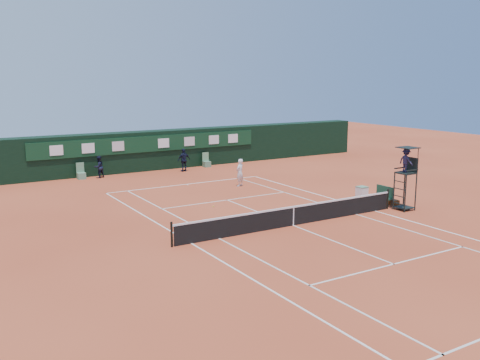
% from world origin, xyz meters
% --- Properties ---
extents(ground, '(90.00, 90.00, 0.00)m').
position_xyz_m(ground, '(0.00, 0.00, 0.00)').
color(ground, '#C24E2D').
rests_on(ground, ground).
extents(court_lines, '(11.05, 23.85, 0.01)m').
position_xyz_m(court_lines, '(0.00, 0.00, 0.01)').
color(court_lines, white).
rests_on(court_lines, ground).
extents(tennis_net, '(12.90, 0.10, 1.10)m').
position_xyz_m(tennis_net, '(0.00, 0.00, 0.51)').
color(tennis_net, black).
rests_on(tennis_net, ground).
extents(back_wall, '(40.00, 1.65, 3.00)m').
position_xyz_m(back_wall, '(0.00, 18.74, 1.51)').
color(back_wall, black).
rests_on(back_wall, ground).
extents(linesman_chair_left, '(0.55, 0.50, 1.15)m').
position_xyz_m(linesman_chair_left, '(-5.50, 17.48, 0.32)').
color(linesman_chair_left, '#5D8F6E').
rests_on(linesman_chair_left, ground).
extents(linesman_chair_right, '(0.55, 0.50, 1.15)m').
position_xyz_m(linesman_chair_right, '(4.50, 17.48, 0.32)').
color(linesman_chair_right, '#548162').
rests_on(linesman_chair_right, ground).
extents(umpire_chair, '(0.96, 0.95, 3.42)m').
position_xyz_m(umpire_chair, '(6.99, -0.62, 2.46)').
color(umpire_chair, black).
rests_on(umpire_chair, ground).
extents(player_bench, '(0.56, 1.20, 1.10)m').
position_xyz_m(player_bench, '(6.78, 0.72, 0.60)').
color(player_bench, '#19402C').
rests_on(player_bench, ground).
extents(tennis_bag, '(0.38, 0.82, 0.30)m').
position_xyz_m(tennis_bag, '(7.40, 0.59, 0.15)').
color(tennis_bag, black).
rests_on(tennis_bag, ground).
extents(cooler, '(0.57, 0.57, 0.65)m').
position_xyz_m(cooler, '(7.32, 2.91, 0.33)').
color(cooler, silver).
rests_on(cooler, ground).
extents(tennis_ball, '(0.08, 0.08, 0.08)m').
position_xyz_m(tennis_ball, '(-1.50, 5.33, 0.04)').
color(tennis_ball, yellow).
rests_on(tennis_ball, ground).
extents(player, '(0.79, 0.69, 1.82)m').
position_xyz_m(player, '(2.76, 9.51, 0.91)').
color(player, silver).
rests_on(player, ground).
extents(ball_kid_left, '(0.93, 0.83, 1.57)m').
position_xyz_m(ball_kid_left, '(-4.27, 17.29, 0.79)').
color(ball_kid_left, black).
rests_on(ball_kid_left, ground).
extents(ball_kid_right, '(1.06, 0.51, 1.76)m').
position_xyz_m(ball_kid_right, '(2.05, 16.51, 0.88)').
color(ball_kid_right, black).
rests_on(ball_kid_right, ground).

